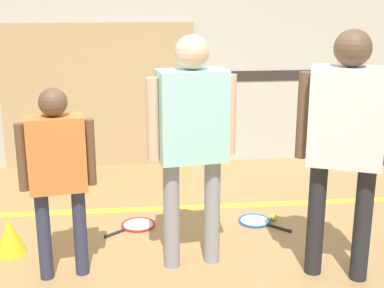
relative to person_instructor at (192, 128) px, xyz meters
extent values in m
plane|color=#A87F4C|center=(-0.19, -0.23, -1.05)|extent=(16.00, 16.00, 0.00)
cube|color=beige|center=(-0.19, 2.56, 0.55)|extent=(16.00, 0.06, 3.20)
cube|color=#2D2823|center=(-0.19, 2.52, -0.02)|extent=(16.00, 0.01, 0.12)
cube|color=tan|center=(-0.81, 2.50, -0.22)|extent=(2.18, 0.05, 1.65)
cube|color=yellow|center=(-0.19, 1.07, -1.04)|extent=(14.40, 0.10, 0.01)
cylinder|color=gray|center=(-0.15, -0.02, -0.64)|extent=(0.12, 0.12, 0.81)
cylinder|color=gray|center=(0.15, 0.02, -0.64)|extent=(0.12, 0.12, 0.81)
cube|color=#99D8D1|center=(0.00, 0.00, 0.09)|extent=(0.51, 0.33, 0.64)
sphere|color=#DBAD89|center=(0.00, 0.00, 0.53)|extent=(0.24, 0.24, 0.24)
cylinder|color=#DBAD89|center=(-0.28, -0.04, 0.08)|extent=(0.08, 0.08, 0.58)
cylinder|color=#DBAD89|center=(0.28, 0.04, 0.08)|extent=(0.08, 0.08, 0.58)
cylinder|color=#2D334C|center=(-1.05, -0.11, -0.72)|extent=(0.10, 0.10, 0.65)
cylinder|color=#2D334C|center=(-0.81, -0.07, -0.72)|extent=(0.10, 0.10, 0.65)
cube|color=orange|center=(-0.93, -0.09, -0.13)|extent=(0.41, 0.27, 0.52)
sphere|color=brown|center=(-0.93, -0.09, 0.22)|extent=(0.19, 0.19, 0.19)
cylinder|color=brown|center=(-1.15, -0.12, -0.14)|extent=(0.07, 0.07, 0.46)
cylinder|color=brown|center=(-0.71, -0.05, -0.14)|extent=(0.07, 0.07, 0.46)
cylinder|color=#232328|center=(1.15, -0.35, -0.63)|extent=(0.12, 0.12, 0.84)
cylinder|color=#232328|center=(0.86, -0.22, -0.63)|extent=(0.12, 0.12, 0.84)
cube|color=silver|center=(1.00, -0.29, 0.12)|extent=(0.55, 0.44, 0.66)
sphere|color=brown|center=(1.00, -0.29, 0.57)|extent=(0.24, 0.24, 0.24)
cylinder|color=brown|center=(0.74, -0.17, 0.11)|extent=(0.09, 0.09, 0.59)
torus|color=blue|center=(0.63, 0.69, -1.04)|extent=(0.41, 0.41, 0.02)
cylinder|color=silver|center=(0.63, 0.69, -1.04)|extent=(0.25, 0.25, 0.01)
cylinder|color=black|center=(0.81, 0.52, -1.04)|extent=(0.17, 0.17, 0.02)
sphere|color=black|center=(0.88, 0.45, -1.04)|extent=(0.03, 0.03, 0.03)
torus|color=red|center=(-0.40, 0.71, -1.04)|extent=(0.42, 0.42, 0.02)
cylinder|color=silver|center=(-0.40, 0.71, -1.04)|extent=(0.26, 0.26, 0.01)
cylinder|color=black|center=(-0.59, 0.56, -1.04)|extent=(0.18, 0.14, 0.02)
sphere|color=black|center=(-0.67, 0.50, -1.04)|extent=(0.03, 0.03, 0.03)
sphere|color=#CCE038|center=(0.81, 0.70, -1.01)|extent=(0.07, 0.07, 0.07)
cone|color=yellow|center=(-1.39, 0.30, -0.90)|extent=(0.24, 0.24, 0.29)
camera|label=1|loc=(-0.38, -3.61, 0.91)|focal=50.00mm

